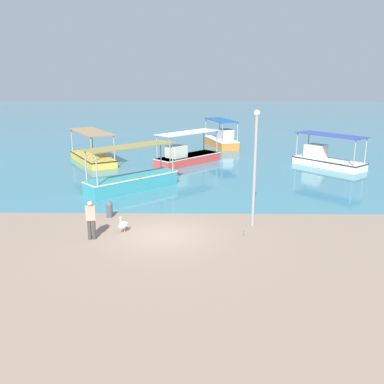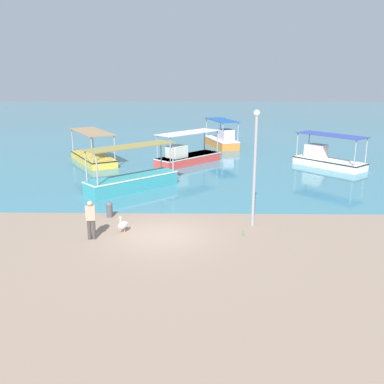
% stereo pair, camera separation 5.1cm
% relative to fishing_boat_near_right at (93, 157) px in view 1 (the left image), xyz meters
% --- Properties ---
extents(ground, '(120.00, 120.00, 0.00)m').
position_rel_fishing_boat_near_right_xyz_m(ground, '(6.82, -15.70, -0.48)').
color(ground, gray).
extents(harbor_water, '(110.00, 90.00, 0.00)m').
position_rel_fishing_boat_near_right_xyz_m(harbor_water, '(6.82, 32.30, -0.48)').
color(harbor_water, teal).
rests_on(harbor_water, ground).
extents(fishing_boat_near_right, '(4.77, 6.23, 2.47)m').
position_rel_fishing_boat_near_right_xyz_m(fishing_boat_near_right, '(0.00, 0.00, 0.00)').
color(fishing_boat_near_right, gold).
rests_on(fishing_boat_near_right, harbor_water).
extents(fishing_boat_far_left, '(3.24, 5.42, 2.57)m').
position_rel_fishing_boat_near_right_xyz_m(fishing_boat_far_left, '(10.57, 7.66, 0.20)').
color(fishing_boat_far_left, orange).
rests_on(fishing_boat_far_left, harbor_water).
extents(fishing_boat_far_right, '(5.17, 5.31, 2.44)m').
position_rel_fishing_boat_near_right_xyz_m(fishing_boat_far_right, '(7.41, -0.33, 0.11)').
color(fishing_boat_far_right, '#CE3E38').
rests_on(fishing_boat_far_right, harbor_water).
extents(fishing_boat_near_left, '(4.89, 5.24, 2.44)m').
position_rel_fishing_boat_near_right_xyz_m(fishing_boat_near_left, '(17.99, -1.18, 0.11)').
color(fishing_boat_near_left, white).
rests_on(fishing_boat_near_left, harbor_water).
extents(fishing_boat_outer, '(5.36, 5.09, 2.67)m').
position_rel_fishing_boat_near_right_xyz_m(fishing_boat_outer, '(4.34, -8.09, 0.10)').
color(fishing_boat_outer, teal).
rests_on(fishing_boat_outer, harbor_water).
extents(pelican, '(0.50, 0.76, 0.80)m').
position_rel_fishing_boat_near_right_xyz_m(pelican, '(5.03, -15.42, -0.11)').
color(pelican, '#E0997A').
rests_on(pelican, ground).
extents(lamp_post, '(0.28, 0.28, 5.28)m').
position_rel_fishing_boat_near_right_xyz_m(lamp_post, '(10.86, -14.37, 2.51)').
color(lamp_post, gray).
rests_on(lamp_post, ground).
extents(mooring_bollard, '(0.31, 0.31, 0.78)m').
position_rel_fishing_boat_near_right_xyz_m(mooring_bollard, '(4.00, -13.28, -0.06)').
color(mooring_bollard, '#47474C').
rests_on(mooring_bollard, ground).
extents(fisherman_standing, '(0.43, 0.29, 1.69)m').
position_rel_fishing_boat_near_right_xyz_m(fisherman_standing, '(3.84, -16.18, 0.43)').
color(fisherman_standing, '#3F3A3A').
rests_on(fisherman_standing, ground).
extents(glass_bottle, '(0.07, 0.07, 0.27)m').
position_rel_fishing_boat_near_right_xyz_m(glass_bottle, '(10.30, -15.74, -0.37)').
color(glass_bottle, '#3F7F4C').
rests_on(glass_bottle, ground).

